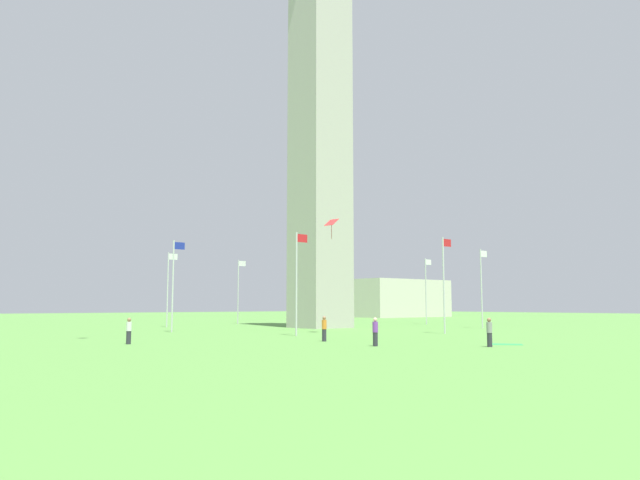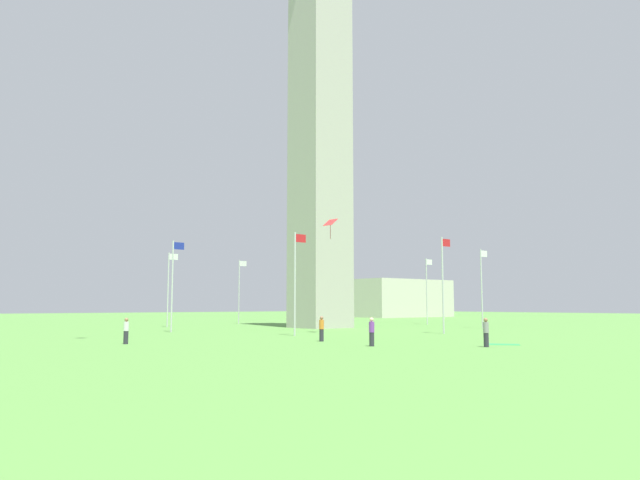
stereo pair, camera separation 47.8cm
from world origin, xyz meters
name	(u,v)px [view 2 (the right image)]	position (x,y,z in m)	size (l,w,h in m)	color
ground_plane	(320,328)	(0.00, 0.00, 0.00)	(260.00, 260.00, 0.00)	#548C3D
obelisk_monument	(320,114)	(0.00, 0.00, 23.06)	(5.07, 5.07, 46.13)	#B7B2A8
flagpole_n	(427,288)	(16.72, 0.00, 4.44)	(1.12, 0.14, 8.10)	silver
flagpole_ne	(335,289)	(11.84, 11.78, 4.44)	(1.12, 0.14, 8.10)	silver
flagpole_e	(239,289)	(0.06, 16.67, 4.44)	(1.12, 0.14, 8.10)	silver
flagpole_se	(169,286)	(-11.72, 11.78, 4.44)	(1.12, 0.14, 8.10)	silver
flagpole_s	(173,282)	(-16.61, 0.00, 4.44)	(1.12, 0.14, 8.10)	silver
flagpole_sw	(295,279)	(-11.72, -11.78, 4.44)	(1.12, 0.14, 8.10)	silver
flagpole_w	(443,280)	(0.06, -16.67, 4.44)	(1.12, 0.14, 8.10)	silver
flagpole_nw	(482,285)	(11.84, -11.78, 4.44)	(1.12, 0.14, 8.10)	silver
person_gray_shirt	(486,333)	(-10.38, -28.55, 0.82)	(0.32, 0.32, 1.66)	#2D2D38
person_orange_shirt	(322,329)	(-14.48, -18.56, 0.82)	(0.32, 0.32, 1.65)	#2D2D38
person_purple_shirt	(372,332)	(-15.08, -24.03, 0.82)	(0.32, 0.32, 1.66)	#2D2D38
person_white_shirt	(126,331)	(-25.63, -13.24, 0.79)	(0.32, 0.32, 1.60)	#2D2D38
kite_red_diamond	(330,223)	(-7.26, -10.65, 9.33)	(0.96, 1.12, 1.73)	red
distant_building	(388,299)	(46.59, 37.05, 3.62)	(19.98, 17.18, 7.25)	beige
picnic_blanket_near_first_person	(504,344)	(-7.70, -27.88, 0.01)	(1.80, 1.40, 0.01)	green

